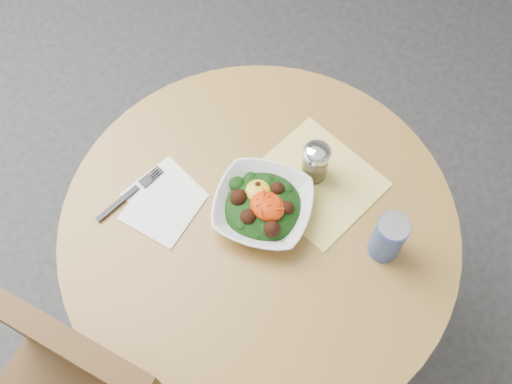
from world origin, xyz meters
TOP-DOWN VIEW (x-y plane):
  - ground at (0.00, 0.00)m, footprint 6.00×6.00m
  - table at (0.00, 0.00)m, footprint 0.90×0.90m
  - cloth_napkin at (0.04, 0.17)m, footprint 0.30×0.28m
  - paper_napkins at (-0.21, -0.08)m, footprint 0.18×0.20m
  - salad_bowl at (-0.01, 0.03)m, footprint 0.28×0.28m
  - fork at (-0.28, -0.11)m, footprint 0.05×0.19m
  - spice_shaker at (0.03, 0.18)m, footprint 0.06×0.06m
  - beverage_can at (0.25, 0.11)m, footprint 0.07×0.07m

SIDE VIEW (x-z plane):
  - ground at x=0.00m, z-range 0.00..0.00m
  - table at x=0.00m, z-range 0.18..0.93m
  - cloth_napkin at x=0.04m, z-range 0.75..0.75m
  - paper_napkins at x=-0.21m, z-range 0.75..0.75m
  - fork at x=-0.28m, z-range 0.75..0.76m
  - salad_bowl at x=-0.01m, z-range 0.74..0.82m
  - spice_shaker at x=0.03m, z-range 0.75..0.86m
  - beverage_can at x=0.25m, z-range 0.75..0.88m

